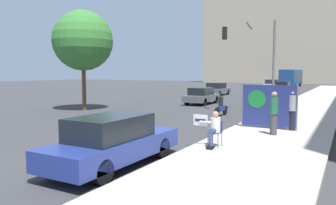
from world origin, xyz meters
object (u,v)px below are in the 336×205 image
car_on_road_far_lane (272,84)px  seated_protester (214,128)px  car_on_road_nearest (202,96)px  car_on_road_midblock (217,89)px  car_on_road_distant (283,87)px  jogger_on_sidewalk (274,113)px  parked_car_curbside (113,141)px  pedestrian_behind (293,110)px  city_bus_on_road (291,77)px  street_tree_near_curb (83,41)px  traffic_light_pole (255,50)px  motorcycle_on_road (221,107)px  protest_banner (268,106)px

car_on_road_far_lane → seated_protester: bearing=-80.9°
car_on_road_nearest → car_on_road_midblock: bearing=104.0°
seated_protester → car_on_road_distant: car_on_road_distant is taller
jogger_on_sidewalk → parked_car_curbside: jogger_on_sidewalk is taller
car_on_road_far_lane → pedestrian_behind: bearing=-77.1°
car_on_road_midblock → city_bus_on_road: bearing=81.5°
city_bus_on_road → street_tree_near_curb: bearing=-98.7°
pedestrian_behind → traffic_light_pole: bearing=-66.0°
motorcycle_on_road → street_tree_near_curb: 10.79m
pedestrian_behind → car_on_road_nearest: pedestrian_behind is taller
city_bus_on_road → parked_car_curbside: bearing=-86.3°
jogger_on_sidewalk → city_bus_on_road: city_bus_on_road is taller
car_on_road_nearest → car_on_road_midblock: size_ratio=0.87×
pedestrian_behind → traffic_light_pole: (-3.42, 6.60, 3.10)m
jogger_on_sidewalk → protest_banner: size_ratio=0.71×
parked_car_curbside → street_tree_near_curb: street_tree_near_curb is taller
car_on_road_far_lane → street_tree_near_curb: 36.49m
car_on_road_midblock → city_bus_on_road: size_ratio=0.43×
car_on_road_nearest → city_bus_on_road: (1.44, 38.27, 1.09)m
car_on_road_nearest → motorcycle_on_road: 7.54m
protest_banner → car_on_road_distant: (-4.75, 31.31, -0.48)m
pedestrian_behind → parked_car_curbside: pedestrian_behind is taller
car_on_road_midblock → motorcycle_on_road: bearing=-68.5°
pedestrian_behind → parked_car_curbside: size_ratio=0.38×
pedestrian_behind → motorcycle_on_road: 6.21m
jogger_on_sidewalk → car_on_road_midblock: (-10.98, 22.54, -0.34)m
motorcycle_on_road → street_tree_near_curb: size_ratio=0.30×
pedestrian_behind → seated_protester: bearing=65.1°
jogger_on_sidewalk → protest_banner: 1.52m
seated_protester → street_tree_near_curb: (-12.60, 6.99, 4.11)m
jogger_on_sidewalk → traffic_light_pole: traffic_light_pole is taller
seated_protester → jogger_on_sidewalk: 3.53m
car_on_road_far_lane → jogger_on_sidewalk: bearing=-78.3°
jogger_on_sidewalk → street_tree_near_curb: street_tree_near_curb is taller
jogger_on_sidewalk → car_on_road_midblock: 25.08m
jogger_on_sidewalk → motorcycle_on_road: jogger_on_sidewalk is taller
motorcycle_on_road → jogger_on_sidewalk: bearing=-52.0°
jogger_on_sidewalk → car_on_road_distant: size_ratio=0.40×
parked_car_curbside → traffic_light_pole: bearing=88.7°
city_bus_on_road → seated_protester: bearing=-84.1°
protest_banner → street_tree_near_curb: 14.12m
motorcycle_on_road → street_tree_near_curb: (-9.71, -1.70, 4.39)m
car_on_road_midblock → protest_banner: bearing=-63.7°
car_on_road_midblock → car_on_road_distant: car_on_road_midblock is taller
seated_protester → protest_banner: (0.82, 4.66, 0.38)m
car_on_road_nearest → car_on_road_distant: car_on_road_distant is taller
street_tree_near_curb → car_on_road_distant: bearing=73.3°
city_bus_on_road → motorcycle_on_road: 44.72m
seated_protester → car_on_road_nearest: car_on_road_nearest is taller
seated_protester → city_bus_on_road: 53.62m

